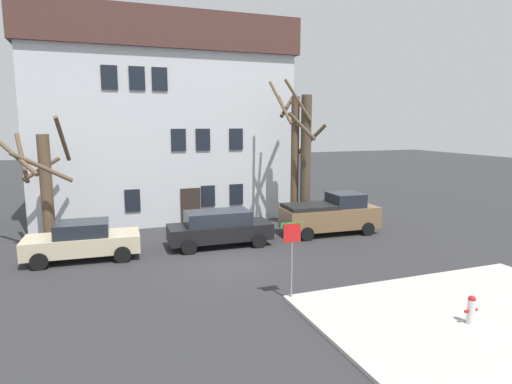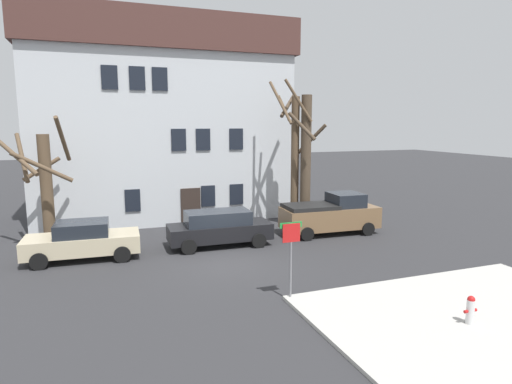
# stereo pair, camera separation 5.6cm
# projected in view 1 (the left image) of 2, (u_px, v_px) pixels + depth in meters

# --- Properties ---
(ground_plane) EXTENTS (120.00, 120.00, 0.00)m
(ground_plane) POSITION_uv_depth(u_px,v_px,m) (228.00, 263.00, 18.02)
(ground_plane) COLOR #2D2D30
(sidewalk_slab) EXTENTS (9.57, 6.64, 0.12)m
(sidewalk_slab) POSITION_uv_depth(u_px,v_px,m) (477.00, 317.00, 12.84)
(sidewalk_slab) COLOR #B7B5AD
(sidewalk_slab) RESTS_ON ground_plane
(building_main) EXTENTS (15.11, 7.73, 11.67)m
(building_main) POSITION_uv_depth(u_px,v_px,m) (161.00, 120.00, 26.81)
(building_main) COLOR silver
(building_main) RESTS_ON ground_plane
(tree_bare_near) EXTENTS (3.30, 3.18, 6.04)m
(tree_bare_near) POSITION_uv_depth(u_px,v_px,m) (44.00, 183.00, 20.01)
(tree_bare_near) COLOR brown
(tree_bare_near) RESTS_ON ground_plane
(tree_bare_mid) EXTENTS (1.84, 2.09, 7.97)m
(tree_bare_mid) POSITION_uv_depth(u_px,v_px,m) (294.00, 156.00, 23.73)
(tree_bare_mid) COLOR brown
(tree_bare_mid) RESTS_ON ground_plane
(tree_bare_far) EXTENTS (2.85, 2.69, 7.31)m
(tree_bare_far) POSITION_uv_depth(u_px,v_px,m) (305.00, 159.00, 23.51)
(tree_bare_far) COLOR #4C3D2D
(tree_bare_far) RESTS_ON ground_plane
(car_beige_sedan) EXTENTS (4.70, 2.26, 1.63)m
(car_beige_sedan) POSITION_uv_depth(u_px,v_px,m) (83.00, 241.00, 18.34)
(car_beige_sedan) COLOR #C6B793
(car_beige_sedan) RESTS_ON ground_plane
(car_black_wagon) EXTENTS (4.83, 2.08, 1.68)m
(car_black_wagon) POSITION_uv_depth(u_px,v_px,m) (219.00, 228.00, 20.35)
(car_black_wagon) COLOR black
(car_black_wagon) RESTS_ON ground_plane
(pickup_truck_brown) EXTENTS (5.09, 2.32, 2.10)m
(pickup_truck_brown) POSITION_uv_depth(u_px,v_px,m) (330.00, 214.00, 22.64)
(pickup_truck_brown) COLOR brown
(pickup_truck_brown) RESTS_ON ground_plane
(fire_hydrant) EXTENTS (0.42, 0.22, 0.82)m
(fire_hydrant) POSITION_uv_depth(u_px,v_px,m) (471.00, 309.00, 12.23)
(fire_hydrant) COLOR silver
(fire_hydrant) RESTS_ON sidewalk_slab
(street_sign_pole) EXTENTS (0.76, 0.07, 2.60)m
(street_sign_pole) POSITION_uv_depth(u_px,v_px,m) (292.00, 246.00, 13.92)
(street_sign_pole) COLOR slate
(street_sign_pole) RESTS_ON ground_plane
(bicycle_leaning) EXTENTS (1.63, 0.73, 1.03)m
(bicycle_leaning) POSITION_uv_depth(u_px,v_px,m) (94.00, 240.00, 20.13)
(bicycle_leaning) COLOR black
(bicycle_leaning) RESTS_ON ground_plane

